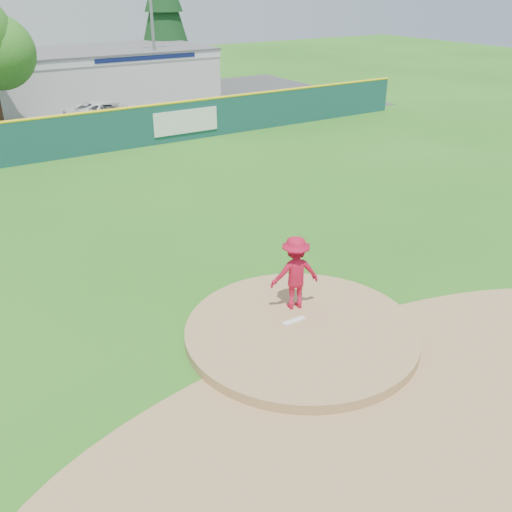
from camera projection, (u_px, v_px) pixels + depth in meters
ground at (301, 336)px, 13.53m from camera, size 120.00×120.00×0.00m
pitchers_mound at (301, 336)px, 13.53m from camera, size 5.50×5.50×0.50m
pitching_rubber at (294, 321)px, 13.64m from camera, size 0.60×0.15×0.04m
infield_dirt_arc at (392, 408)px, 11.25m from camera, size 15.40×15.40×0.01m
parking_lot at (32, 121)px, 34.02m from camera, size 44.00×16.00×0.02m
pitcher at (295, 273)px, 13.88m from camera, size 1.36×1.01×1.88m
van at (111, 112)px, 32.92m from camera, size 5.05×2.34×1.40m
pool_building_grp at (99, 74)px, 39.98m from camera, size 15.20×8.20×3.31m
fence_banners at (65, 138)px, 26.48m from camera, size 16.11×0.04×1.20m
outfield_fence at (73, 134)px, 26.71m from camera, size 40.00×0.14×2.07m
conifer_tree at (164, 9)px, 44.69m from camera, size 4.40×4.40×9.50m
light_pole_right at (151, 15)px, 37.45m from camera, size 1.75×0.25×10.00m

